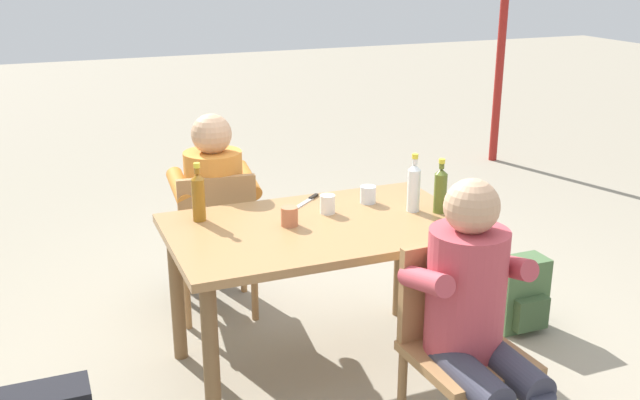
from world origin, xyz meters
TOP-DOWN VIEW (x-y plane):
  - ground_plane at (0.00, 0.00)m, footprint 24.00×24.00m
  - dining_table at (0.00, 0.00)m, footprint 1.43×0.88m
  - chair_near_right at (0.32, -0.74)m, footprint 0.46×0.46m
  - chair_far_left at (-0.33, 0.74)m, footprint 0.49×0.49m
  - person_in_white_shirt at (0.32, -0.85)m, footprint 0.47×0.62m
  - person_in_plaid_shirt at (-0.32, 0.85)m, footprint 0.47×0.62m
  - bottle_clear at (0.50, 0.00)m, footprint 0.06×0.06m
  - bottle_olive at (0.61, -0.07)m, footprint 0.06×0.06m
  - bottle_amber at (-0.52, 0.26)m, footprint 0.06×0.06m
  - cup_terracotta at (-0.14, 0.03)m, footprint 0.08×0.08m
  - cup_white at (0.09, 0.13)m, footprint 0.07×0.07m
  - cup_glass at (0.34, 0.20)m, footprint 0.08×0.08m
  - table_knife at (0.07, 0.34)m, footprint 0.19×0.17m
  - backpack_by_near_side at (1.19, -0.03)m, footprint 0.28×0.23m

SIDE VIEW (x-z plane):
  - ground_plane at x=0.00m, z-range 0.00..0.00m
  - backpack_by_near_side at x=1.19m, z-range -0.01..0.40m
  - chair_near_right at x=0.32m, z-range 0.05..0.92m
  - chair_far_left at x=-0.33m, z-range 0.05..0.92m
  - person_in_white_shirt at x=0.32m, z-range 0.07..1.25m
  - person_in_plaid_shirt at x=-0.32m, z-range 0.07..1.25m
  - dining_table at x=0.00m, z-range 0.28..1.06m
  - table_knife at x=0.07m, z-range 0.77..0.78m
  - cup_glass at x=0.34m, z-range 0.77..0.86m
  - cup_terracotta at x=-0.14m, z-range 0.77..0.87m
  - cup_white at x=0.09m, z-range 0.77..0.87m
  - bottle_olive at x=0.61m, z-range 0.76..1.03m
  - bottle_amber at x=-0.52m, z-range 0.75..1.04m
  - bottle_clear at x=0.50m, z-range 0.75..1.05m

